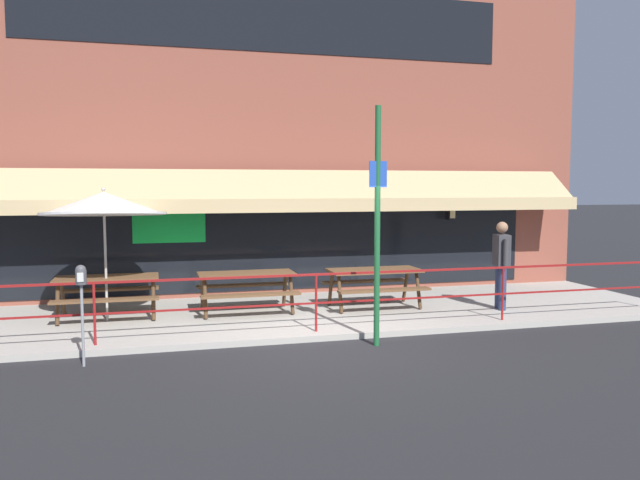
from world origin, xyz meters
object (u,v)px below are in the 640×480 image
Objects in this scene: picnic_table_centre at (247,281)px; pedestrian_walking at (501,260)px; street_sign_pole at (377,224)px; picnic_table_left at (107,286)px; parking_meter_near at (81,285)px; picnic_table_right at (374,277)px; patio_umbrella_left at (104,204)px.

pedestrian_walking reaches higher than picnic_table_centre.
street_sign_pole is at bearing -56.89° from picnic_table_centre.
picnic_table_left is at bearing 177.24° from picnic_table_centre.
parking_meter_near is (-0.14, -2.71, 0.44)m from picnic_table_left.
parking_meter_near is at bearing -167.45° from pedestrian_walking.
patio_umbrella_left is at bearing 179.37° from picnic_table_right.
street_sign_pole is (-3.16, -1.64, 0.86)m from pedestrian_walking.
patio_umbrella_left is at bearing -178.07° from picnic_table_centre.
parking_meter_near is (-0.14, -2.51, -1.03)m from patio_umbrella_left.
parking_meter_near is at bearing -154.55° from picnic_table_right.
street_sign_pole is at bearing -32.74° from picnic_table_left.
picnic_table_right is 5.72m from parking_meter_near.
pedestrian_walking reaches higher than parking_meter_near.
street_sign_pole reaches higher than parking_meter_near.
parking_meter_near reaches higher than picnic_table_right.
picnic_table_centre is (2.51, -0.12, 0.00)m from picnic_table_left.
picnic_table_left is at bearing 147.26° from street_sign_pole.
parking_meter_near is at bearing -179.66° from street_sign_pole.
parking_meter_near reaches higher than picnic_table_left.
picnic_table_right is at bearing 25.45° from parking_meter_near.
patio_umbrella_left is 2.72m from parking_meter_near.
parking_meter_near is at bearing -92.93° from picnic_table_left.
picnic_table_left is 1.00× the size of picnic_table_centre.
parking_meter_near is 0.38× the size of street_sign_pole.
street_sign_pole reaches higher than patio_umbrella_left.
patio_umbrella_left is at bearing 173.44° from pedestrian_walking.
street_sign_pole is (1.67, -2.57, 1.21)m from picnic_table_centre.
picnic_table_left is 5.12m from street_sign_pole.
picnic_table_right is 1.05× the size of pedestrian_walking.
parking_meter_near is (-2.65, -2.59, 0.44)m from picnic_table_centre.
parking_meter_near reaches higher than picnic_table_centre.
picnic_table_right is 0.76× the size of patio_umbrella_left.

